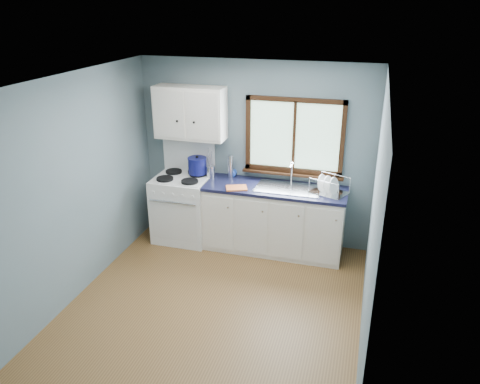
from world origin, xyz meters
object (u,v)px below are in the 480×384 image
(gas_range, at_px, (183,206))
(skillet, at_px, (196,171))
(base_cabinets, at_px, (274,222))
(stockpot, at_px, (197,165))
(dish_rack, at_px, (329,189))
(utensil_crock, at_px, (210,171))
(thermos, at_px, (230,166))
(sink, at_px, (288,193))

(gas_range, xyz_separation_m, skillet, (0.16, 0.14, 0.49))
(base_cabinets, bearing_deg, gas_range, -179.18)
(stockpot, height_order, dish_rack, stockpot)
(utensil_crock, bearing_deg, gas_range, -158.75)
(utensil_crock, bearing_deg, stockpot, -176.51)
(dish_rack, bearing_deg, thermos, -165.54)
(stockpot, xyz_separation_m, utensil_crock, (0.18, 0.01, -0.07))
(gas_range, height_order, skillet, gas_range)
(sink, xyz_separation_m, thermos, (-0.84, 0.18, 0.22))
(skillet, relative_size, dish_rack, 0.69)
(base_cabinets, bearing_deg, sink, -0.13)
(base_cabinets, distance_m, utensil_crock, 1.12)
(skillet, xyz_separation_m, stockpot, (0.02, -0.00, 0.09))
(skillet, bearing_deg, stockpot, -26.56)
(base_cabinets, height_order, stockpot, stockpot)
(skillet, bearing_deg, base_cabinets, -22.72)
(thermos, bearing_deg, gas_range, -162.73)
(gas_range, relative_size, skillet, 3.78)
(utensil_crock, relative_size, dish_rack, 0.79)
(sink, bearing_deg, skillet, 174.95)
(gas_range, height_order, sink, gas_range)
(base_cabinets, relative_size, stockpot, 6.63)
(utensil_crock, height_order, thermos, utensil_crock)
(stockpot, bearing_deg, thermos, 8.38)
(gas_range, relative_size, sink, 1.62)
(stockpot, xyz_separation_m, dish_rack, (1.82, -0.12, -0.10))
(gas_range, bearing_deg, stockpot, 35.69)
(base_cabinets, height_order, sink, sink)
(skillet, xyz_separation_m, thermos, (0.48, 0.06, 0.10))
(base_cabinets, relative_size, skillet, 5.14)
(gas_range, bearing_deg, thermos, 17.27)
(skillet, relative_size, thermos, 1.11)
(gas_range, height_order, thermos, gas_range)
(sink, relative_size, utensil_crock, 2.03)
(skillet, height_order, thermos, thermos)
(sink, relative_size, stockpot, 3.01)
(utensil_crock, relative_size, thermos, 1.28)
(sink, xyz_separation_m, skillet, (-1.32, 0.12, 0.12))
(thermos, xyz_separation_m, dish_rack, (1.36, -0.19, -0.10))
(utensil_crock, bearing_deg, skillet, -177.78)
(stockpot, relative_size, thermos, 0.87)
(gas_range, height_order, base_cabinets, gas_range)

